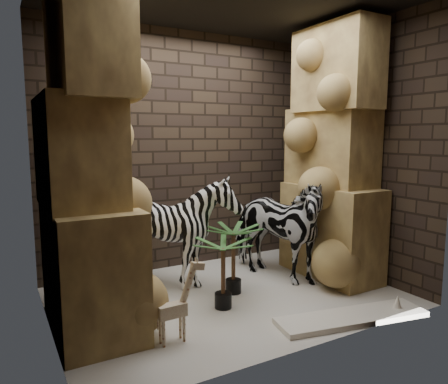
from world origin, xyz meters
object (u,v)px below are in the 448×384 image
zebra_right (274,220)px  zebra_left (178,237)px  palm_back (223,273)px  surfboard (352,317)px  palm_front (233,259)px  giraffe_toy (172,302)px

zebra_right → zebra_left: 1.14m
palm_back → surfboard: bearing=-42.2°
palm_front → surfboard: size_ratio=0.52×
zebra_left → palm_front: bearing=-45.8°
giraffe_toy → palm_back: 0.81m
zebra_right → zebra_left: size_ratio=1.13×
palm_front → palm_back: (-0.29, -0.29, -0.03)m
surfboard → zebra_right: bearing=99.9°
giraffe_toy → palm_front: bearing=33.1°
zebra_right → palm_front: (-0.64, -0.15, -0.34)m
zebra_right → zebra_left: bearing=147.5°
palm_front → surfboard: (0.62, -1.12, -0.35)m
zebra_right → zebra_left: zebra_right is taller
zebra_right → giraffe_toy: bearing=-169.7°
zebra_left → giraffe_toy: bearing=-116.2°
giraffe_toy → palm_front: 1.22m
zebra_left → palm_back: zebra_left is taller
zebra_right → palm_back: bearing=-171.7°
zebra_left → surfboard: 1.98m
palm_back → giraffe_toy: bearing=-150.1°
zebra_left → surfboard: bearing=-56.4°
palm_front → palm_back: bearing=-134.7°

